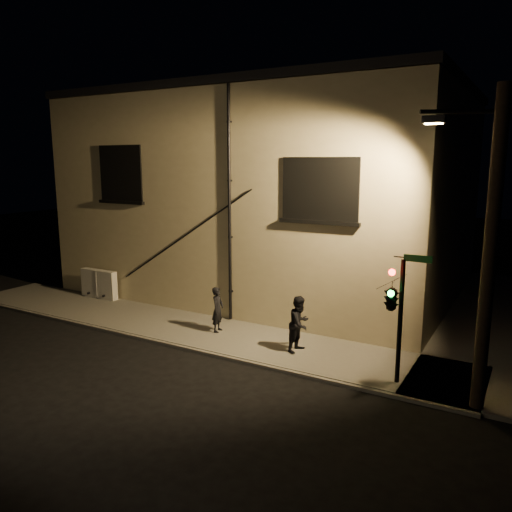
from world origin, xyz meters
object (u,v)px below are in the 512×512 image
Objects in this scene: pedestrian_b at (300,324)px; streetlamp_pole at (487,247)px; traffic_signal at (392,297)px; pedestrian_a at (218,309)px; utility_cabinet at (99,284)px.

streetlamp_pole is (5.10, -1.11, 2.98)m from pedestrian_b.
pedestrian_a is at bearing 170.14° from traffic_signal.
utility_cabinet is at bearing 70.63° from pedestrian_a.
streetlamp_pole is (2.12, -0.27, 1.52)m from traffic_signal.
traffic_signal is at bearing 172.81° from streetlamp_pole.
traffic_signal is at bearing -110.35° from pedestrian_a.
pedestrian_a reaches higher than utility_cabinet.
pedestrian_b is 6.01m from streetlamp_pole.
traffic_signal is 2.62m from streetlamp_pole.
utility_cabinet is 15.62m from streetlamp_pole.
streetlamp_pole is at bearing -109.67° from pedestrian_a.
traffic_signal is at bearing -9.35° from utility_cabinet.
streetlamp_pole reaches higher than traffic_signal.
pedestrian_a is 8.92m from streetlamp_pole.
traffic_signal is (6.15, -1.07, 1.54)m from pedestrian_a.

